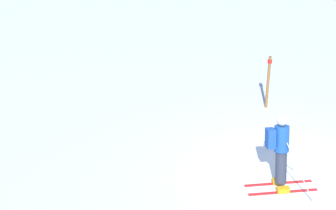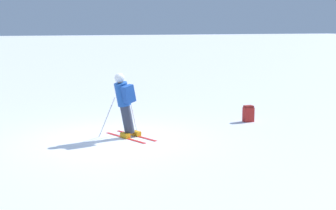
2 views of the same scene
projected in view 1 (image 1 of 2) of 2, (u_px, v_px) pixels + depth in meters
The scene contains 3 objects.
ground_plane at pixel (280, 176), 13.41m from camera, with size 300.00×300.00×0.00m, color white.
skier at pixel (280, 148), 12.74m from camera, with size 1.24×1.69×1.75m.
trail_marker at pixel (268, 80), 16.37m from camera, with size 0.13×0.13×1.62m.
Camera 1 is at (-11.58, 0.77, 7.43)m, focal length 60.00 mm.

